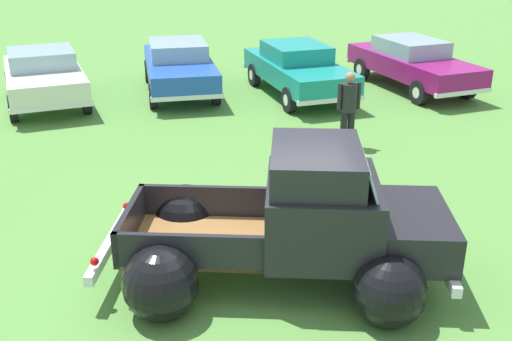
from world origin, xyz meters
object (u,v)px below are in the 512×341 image
object	(u,v)px
vintage_pickup_truck	(301,229)
show_car_2	(298,68)
show_car_1	(179,65)
show_car_0	(44,75)
show_car_3	(412,62)
spectator_1	(349,105)
lane_cone_0	(142,200)

from	to	relation	value
vintage_pickup_truck	show_car_2	world-z (taller)	vintage_pickup_truck
show_car_1	show_car_2	distance (m)	3.39
show_car_0	vintage_pickup_truck	bearing A→B (deg)	13.84
show_car_0	show_car_2	distance (m)	6.89
show_car_3	spectator_1	world-z (taller)	spectator_1
show_car_3	vintage_pickup_truck	bearing A→B (deg)	-42.45
show_car_3	show_car_2	bearing A→B (deg)	-98.59
lane_cone_0	vintage_pickup_truck	bearing A→B (deg)	-46.77
vintage_pickup_truck	show_car_0	xyz separation A→B (m)	(-4.63, 9.61, 0.03)
show_car_3	lane_cone_0	distance (m)	10.58
show_car_2	vintage_pickup_truck	bearing A→B (deg)	-21.85
show_car_0	show_car_1	bearing A→B (deg)	86.55
show_car_2	spectator_1	distance (m)	4.30
vintage_pickup_truck	show_car_2	distance (m)	9.47
vintage_pickup_truck	spectator_1	world-z (taller)	vintage_pickup_truck
show_car_3	spectator_1	bearing A→B (deg)	-48.65
spectator_1	vintage_pickup_truck	bearing A→B (deg)	-29.76
show_car_1	spectator_1	world-z (taller)	spectator_1
show_car_0	show_car_1	size ratio (longest dim) A/B	0.97
spectator_1	show_car_0	bearing A→B (deg)	-128.98
show_car_2	lane_cone_0	world-z (taller)	show_car_2
show_car_1	show_car_0	bearing A→B (deg)	-83.03
lane_cone_0	show_car_3	bearing A→B (deg)	42.04
vintage_pickup_truck	lane_cone_0	xyz separation A→B (m)	(-2.13, 2.26, -0.45)
show_car_0	lane_cone_0	bearing A→B (deg)	6.92
show_car_1	lane_cone_0	size ratio (longest dim) A/B	7.34
lane_cone_0	show_car_1	bearing A→B (deg)	81.89
spectator_1	show_car_3	bearing A→B (deg)	137.58
show_car_0	show_car_3	size ratio (longest dim) A/B	0.91
vintage_pickup_truck	spectator_1	size ratio (longest dim) A/B	2.98
show_car_1	spectator_1	bearing A→B (deg)	30.62
spectator_1	show_car_1	bearing A→B (deg)	-152.64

